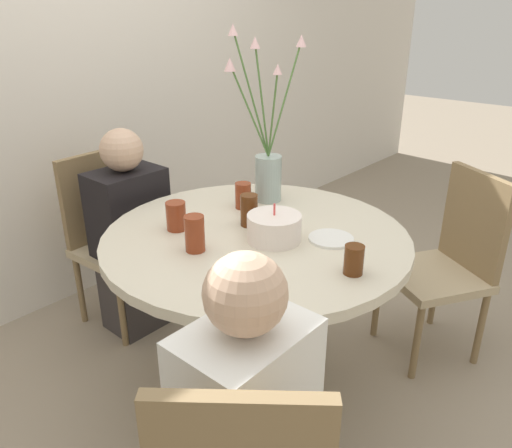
# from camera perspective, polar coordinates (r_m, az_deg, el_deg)

# --- Properties ---
(ground_plane) EXTENTS (16.00, 16.00, 0.00)m
(ground_plane) POSITION_cam_1_polar(r_m,az_deg,el_deg) (2.34, -0.00, -17.81)
(ground_plane) COLOR gray
(wall_back) EXTENTS (8.00, 0.05, 2.60)m
(wall_back) POSITION_cam_1_polar(r_m,az_deg,el_deg) (2.83, -21.74, 16.95)
(wall_back) COLOR silver
(wall_back) RESTS_ON ground_plane
(dining_table) EXTENTS (1.19, 1.19, 0.74)m
(dining_table) POSITION_cam_1_polar(r_m,az_deg,el_deg) (2.00, -0.00, -4.73)
(dining_table) COLOR beige
(dining_table) RESTS_ON ground_plane
(chair_far_back) EXTENTS (0.42, 0.42, 0.89)m
(chair_far_back) POSITION_cam_1_polar(r_m,az_deg,el_deg) (2.67, -16.23, -0.78)
(chair_far_back) COLOR tan
(chair_far_back) RESTS_ON ground_plane
(chair_near_front) EXTENTS (0.55, 0.55, 0.89)m
(chair_near_front) POSITION_cam_1_polar(r_m,az_deg,el_deg) (2.47, 21.32, -3.51)
(chair_near_front) COLOR tan
(chair_near_front) RESTS_ON ground_plane
(birthday_cake) EXTENTS (0.20, 0.20, 0.15)m
(birthday_cake) POSITION_cam_1_polar(r_m,az_deg,el_deg) (1.86, 2.18, -0.37)
(birthday_cake) COLOR white
(birthday_cake) RESTS_ON dining_table
(flower_vase) EXTENTS (0.32, 0.26, 0.75)m
(flower_vase) POSITION_cam_1_polar(r_m,az_deg,el_deg) (2.22, 1.24, 7.33)
(flower_vase) COLOR #9EB2AD
(flower_vase) RESTS_ON dining_table
(side_plate) EXTENTS (0.17, 0.17, 0.01)m
(side_plate) POSITION_cam_1_polar(r_m,az_deg,el_deg) (1.90, 8.57, -1.66)
(side_plate) COLOR white
(side_plate) RESTS_ON dining_table
(drink_glass_0) EXTENTS (0.08, 0.08, 0.11)m
(drink_glass_0) POSITION_cam_1_polar(r_m,az_deg,el_deg) (1.97, -9.12, 0.91)
(drink_glass_0) COLOR maroon
(drink_glass_0) RESTS_ON dining_table
(drink_glass_1) EXTENTS (0.07, 0.07, 0.10)m
(drink_glass_1) POSITION_cam_1_polar(r_m,az_deg,el_deg) (1.66, 11.12, -4.04)
(drink_glass_1) COLOR #51280F
(drink_glass_1) RESTS_ON dining_table
(drink_glass_2) EXTENTS (0.07, 0.07, 0.11)m
(drink_glass_2) POSITION_cam_1_polar(r_m,az_deg,el_deg) (2.17, -1.49, 3.27)
(drink_glass_2) COLOR maroon
(drink_glass_2) RESTS_ON dining_table
(drink_glass_3) EXTENTS (0.07, 0.07, 0.13)m
(drink_glass_3) POSITION_cam_1_polar(r_m,az_deg,el_deg) (1.79, -7.02, -1.09)
(drink_glass_3) COLOR maroon
(drink_glass_3) RESTS_ON dining_table
(drink_glass_4) EXTENTS (0.07, 0.07, 0.13)m
(drink_glass_4) POSITION_cam_1_polar(r_m,az_deg,el_deg) (1.98, -0.80, 1.59)
(drink_glass_4) COLOR #51280F
(drink_glass_4) RESTS_ON dining_table
(person_woman) EXTENTS (0.34, 0.24, 1.05)m
(person_woman) POSITION_cam_1_polar(r_m,az_deg,el_deg) (2.55, -14.05, -1.75)
(person_woman) COLOR #383333
(person_woman) RESTS_ON ground_plane
(person_boy) EXTENTS (0.34, 0.24, 1.05)m
(person_boy) POSITION_cam_1_polar(r_m,az_deg,el_deg) (1.44, -1.06, -23.65)
(person_boy) COLOR #383333
(person_boy) RESTS_ON ground_plane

